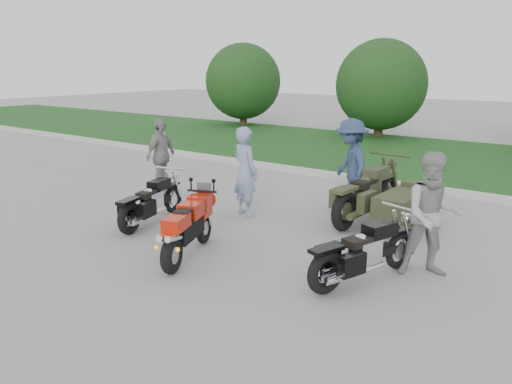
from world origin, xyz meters
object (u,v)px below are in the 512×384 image
Objects in this scene: person_denim at (351,165)px; person_grey at (433,215)px; person_back at (161,155)px; cruiser_sidecar at (387,201)px; cruiser_left at (150,204)px; cruiser_right at (361,254)px; person_stripe at (245,172)px; sportbike_red at (188,226)px.

person_grey is at bearing 0.43° from person_denim.
cruiser_sidecar is at bearing -94.07° from person_back.
cruiser_left is 4.39m from cruiser_right.
person_denim reaches higher than person_stripe.
person_denim is at bearing 137.12° from cruiser_right.
cruiser_sidecar is at bearing 21.35° from cruiser_left.
person_back is (-4.28, -1.32, -0.07)m from person_denim.
person_grey is at bearing 4.69° from sportbike_red.
person_back reaches higher than sportbike_red.
cruiser_left is 1.15× the size of person_back.
person_stripe is at bearing -87.99° from person_denim.
person_stripe is at bearing 137.06° from person_grey.
person_grey reaches higher than person_back.
sportbike_red reaches higher than cruiser_right.
cruiser_sidecar reaches higher than cruiser_right.
person_back reaches higher than cruiser_right.
person_denim reaches higher than person_back.
sportbike_red is 1.02× the size of person_back.
person_grey is 0.94× the size of person_denim.
sportbike_red is 0.89× the size of cruiser_left.
cruiser_left is at bearing 71.93° from person_stripe.
cruiser_sidecar reaches higher than cruiser_left.
person_stripe is at bearing 84.72° from sportbike_red.
sportbike_red is at bearing 174.36° from person_grey.
cruiser_left is 2.56m from person_back.
person_grey is at bearing -50.03° from cruiser_sidecar.
cruiser_left is 4.52m from cruiser_sidecar.
cruiser_left is 0.79× the size of cruiser_sidecar.
cruiser_right is 0.78× the size of cruiser_sidecar.
person_back is (-6.06, 1.91, 0.48)m from cruiser_right.
sportbike_red reaches higher than cruiser_left.
person_stripe is (1.11, 1.55, 0.50)m from cruiser_left.
cruiser_left is 1.13× the size of person_stripe.
cruiser_left is 1.01× the size of cruiser_right.
person_stripe is at bearing -154.45° from cruiser_sidecar.
person_stripe reaches higher than person_back.
person_denim reaches higher than person_grey.
sportbike_red is at bearing -39.13° from cruiser_left.
cruiser_right is at bearing -72.27° from cruiser_sidecar.
person_denim reaches higher than cruiser_sidecar.
sportbike_red is at bearing -140.08° from person_back.
person_back is (-3.48, 2.71, 0.36)m from sportbike_red.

